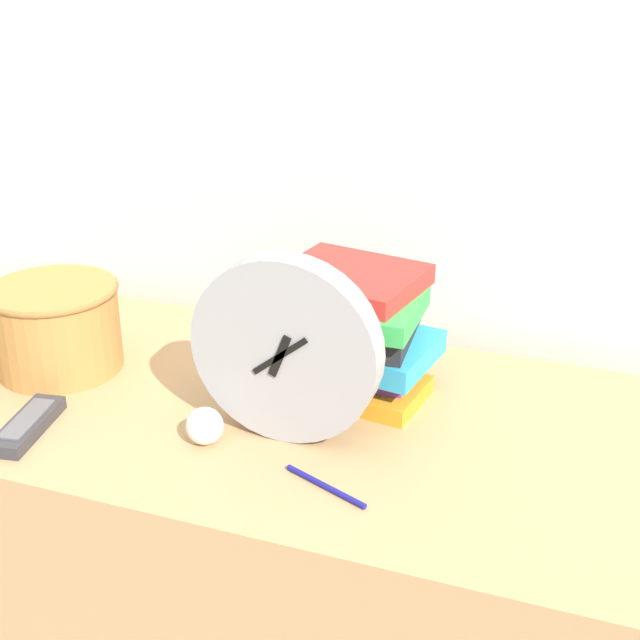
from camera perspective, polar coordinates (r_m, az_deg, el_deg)
wall_back at (r=1.60m, az=-1.71°, el=17.08°), size 6.00×0.04×2.40m
desk at (r=1.62m, az=-6.35°, el=-15.86°), size 1.36×0.61×0.71m
desk_clock at (r=1.24m, az=-2.23°, el=-1.93°), size 0.28×0.05×0.28m
book_stack at (r=1.39m, az=2.20°, el=-0.73°), size 0.27×0.22×0.20m
basket at (r=1.53m, az=-16.54°, el=-0.28°), size 0.21×0.21×0.15m
tv_remote at (r=1.38m, az=-18.20°, el=-6.40°), size 0.07×0.16×0.02m
crumpled_paper_ball at (r=1.29m, az=-7.39°, el=-6.74°), size 0.05×0.05×0.05m
pen at (r=1.19m, az=0.35°, el=-10.59°), size 0.13×0.06×0.01m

